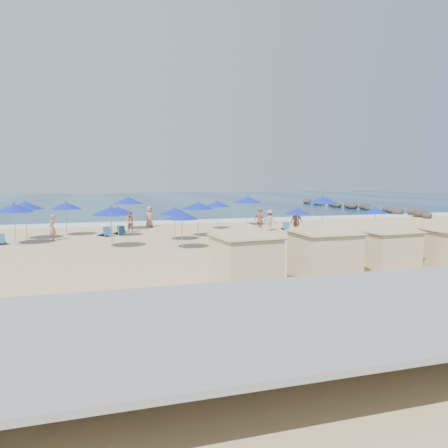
{
  "coord_description": "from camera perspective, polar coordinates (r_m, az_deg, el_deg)",
  "views": [
    {
      "loc": [
        -8.32,
        -23.23,
        3.96
      ],
      "look_at": [
        -0.34,
        3.0,
        1.08
      ],
      "focal_mm": 35.0,
      "sensor_mm": 36.0,
      "label": 1
    }
  ],
  "objects": [
    {
      "name": "rock_jetty",
      "position": [
        58.09,
        16.94,
        2.19
      ],
      "size": [
        2.56,
        26.66,
        0.96
      ],
      "color": "#282421",
      "rests_on": "ground"
    },
    {
      "name": "cabana_1",
      "position": [
        16.23,
        12.99,
        -2.59
      ],
      "size": [
        4.39,
        4.39,
        2.75
      ],
      "color": "beige",
      "rests_on": "ground"
    },
    {
      "name": "seawall",
      "position": [
        13.22,
        23.11,
        -8.97
      ],
      "size": [
        160.0,
        6.1,
        1.22
      ],
      "color": "gray",
      "rests_on": "ground"
    },
    {
      "name": "umbrella_9",
      "position": [
        36.45,
        3.14,
        3.18
      ],
      "size": [
        2.2,
        2.2,
        2.5
      ],
      "color": "#A5A8AD",
      "rests_on": "ground"
    },
    {
      "name": "umbrella_10",
      "position": [
        34.47,
        12.79,
        3.1
      ],
      "size": [
        2.33,
        2.33,
        2.65
      ],
      "color": "#A5A8AD",
      "rests_on": "ground"
    },
    {
      "name": "beachgoer_2",
      "position": [
        31.42,
        4.68,
        0.43
      ],
      "size": [
        0.85,
        1.17,
        1.84
      ],
      "primitive_type": "imported",
      "rotation": [
        0.0,
        0.0,
        5.13
      ],
      "color": "tan",
      "rests_on": "ground"
    },
    {
      "name": "cabana_2",
      "position": [
        18.01,
        20.3,
        -2.15
      ],
      "size": [
        4.23,
        4.23,
        2.66
      ],
      "color": "beige",
      "rests_on": "ground"
    },
    {
      "name": "beach_chair_3",
      "position": [
        25.5,
        3.93,
        -2.42
      ],
      "size": [
        0.55,
        1.21,
        0.67
      ],
      "color": "navy",
      "rests_on": "ground"
    },
    {
      "name": "umbrella_5",
      "position": [
        29.27,
        -3.41,
        2.42
      ],
      "size": [
        2.16,
        2.16,
        2.46
      ],
      "color": "#A5A8AD",
      "rests_on": "ground"
    },
    {
      "name": "umbrella_2",
      "position": [
        31.62,
        -19.96,
        2.27
      ],
      "size": [
        2.12,
        2.12,
        2.42
      ],
      "color": "#A5A8AD",
      "rests_on": "ground"
    },
    {
      "name": "umbrella_0",
      "position": [
        30.6,
        -24.51,
        2.22
      ],
      "size": [
        2.26,
        2.26,
        2.57
      ],
      "color": "#A5A8AD",
      "rests_on": "ground"
    },
    {
      "name": "umbrella_12",
      "position": [
        27.67,
        -6.44,
        1.67
      ],
      "size": [
        1.91,
        1.91,
        2.18
      ],
      "color": "#A5A8AD",
      "rests_on": "ground"
    },
    {
      "name": "umbrella_13",
      "position": [
        34.29,
        -12.39,
        3.02
      ],
      "size": [
        2.29,
        2.29,
        2.6
      ],
      "color": "#A5A8AD",
      "rests_on": "ground"
    },
    {
      "name": "surf_line",
      "position": [
        39.8,
        -4.78,
        0.33
      ],
      "size": [
        160.0,
        2.5,
        0.08
      ],
      "primitive_type": "cube",
      "color": "white",
      "rests_on": "ground"
    },
    {
      "name": "beach_chair_0",
      "position": [
        29.4,
        -27.2,
        -1.94
      ],
      "size": [
        0.72,
        1.31,
        0.68
      ],
      "color": "navy",
      "rests_on": "ground"
    },
    {
      "name": "beachgoer_0",
      "position": [
        29.73,
        -21.52,
        -0.45
      ],
      "size": [
        0.46,
        0.65,
        1.67
      ],
      "primitive_type": "imported",
      "rotation": [
        0.0,
        0.0,
        4.62
      ],
      "color": "tan",
      "rests_on": "ground"
    },
    {
      "name": "umbrella_3",
      "position": [
        25.31,
        -14.51,
        1.68
      ],
      "size": [
        2.16,
        2.16,
        2.46
      ],
      "color": "#A5A8AD",
      "rests_on": "ground"
    },
    {
      "name": "trash_bin",
      "position": [
        23.68,
        18.64,
        -3.02
      ],
      "size": [
        0.78,
        0.78,
        0.75
      ],
      "primitive_type": "cube",
      "rotation": [
        0.0,
        0.0,
        0.04
      ],
      "color": "black",
      "rests_on": "ground"
    },
    {
      "name": "umbrella_4",
      "position": [
        30.43,
        -13.68,
        1.82
      ],
      "size": [
        1.85,
        1.85,
        2.11
      ],
      "color": "#A5A8AD",
      "rests_on": "ground"
    },
    {
      "name": "umbrella_7",
      "position": [
        33.61,
        -0.87,
        2.65
      ],
      "size": [
        2.02,
        2.02,
        2.3
      ],
      "color": "#A5A8AD",
      "rests_on": "ground"
    },
    {
      "name": "ground",
      "position": [
        24.99,
        2.75,
        -3.12
      ],
      "size": [
        160.0,
        160.0,
        0.0
      ],
      "primitive_type": "plane",
      "color": "tan",
      "rests_on": "ground"
    },
    {
      "name": "beachgoer_1",
      "position": [
        32.6,
        -12.14,
        0.3
      ],
      "size": [
        0.98,
        0.95,
        1.59
      ],
      "primitive_type": "imported",
      "rotation": [
        0.0,
        0.0,
        5.64
      ],
      "color": "tan",
      "rests_on": "ground"
    },
    {
      "name": "ocean",
      "position": [
        78.77,
        -10.86,
        3.04
      ],
      "size": [
        160.0,
        80.0,
        0.06
      ],
      "primitive_type": "cube",
      "color": "navy",
      "rests_on": "ground"
    },
    {
      "name": "beach_chair_5",
      "position": [
        33.81,
        8.03,
        -0.41
      ],
      "size": [
        0.74,
        1.22,
        0.63
      ],
      "color": "navy",
      "rests_on": "ground"
    },
    {
      "name": "beachgoer_5",
      "position": [
        30.81,
        9.43,
        0.21
      ],
      "size": [
        1.12,
        0.69,
        1.79
      ],
      "primitive_type": "imported",
      "rotation": [
        0.0,
        0.0,
        3.4
      ],
      "color": "tan",
      "rests_on": "ground"
    },
    {
      "name": "umbrella_1",
      "position": [
        28.45,
        -25.75,
        1.9
      ],
      "size": [
        2.25,
        2.25,
        2.56
      ],
      "color": "#A5A8AD",
      "rests_on": "ground"
    },
    {
      "name": "umbrella_11",
      "position": [
        31.41,
        19.18,
        1.68
      ],
      "size": [
        1.79,
        1.79,
        2.04
      ],
      "color": "#A5A8AD",
      "rests_on": "ground"
    },
    {
      "name": "umbrella_6",
      "position": [
        24.29,
        -5.53,
        1.11
      ],
      "size": [
        1.92,
        1.92,
        2.19
      ],
      "color": "#A5A8AD",
      "rests_on": "ground"
    },
    {
      "name": "beach_chair_2",
      "position": [
        31.49,
        -13.51,
        -0.97
      ],
      "size": [
        0.93,
        1.31,
        0.66
      ],
      "color": "navy",
      "rests_on": "ground"
    },
    {
      "name": "beachgoer_4",
      "position": [
        35.98,
        -9.69,
        0.95
      ],
      "size": [
        0.98,
        0.89,
        1.68
      ],
      "primitive_type": "imported",
      "rotation": [
        0.0,
        0.0,
        0.55
      ],
      "color": "tan",
      "rests_on": "ground"
    },
    {
      "name": "beach_chair_4",
      "position": [
        29.3,
        10.33,
        -1.4
      ],
      "size": [
        1.0,
        1.33,
        0.67
      ],
      "color": "navy",
      "rests_on": "ground"
    },
    {
      "name": "umbrella_8",
      "position": [
        29.62,
        9.61,
        1.68
      ],
      "size": [
        1.79,
        1.79,
        2.04
      ],
      "color": "#A5A8AD",
      "rests_on": "ground"
    },
    {
      "name": "beachgoer_3",
      "position": [
        33.16,
        6.04,
        0.48
      ],
      "size": [
        1.13,
        1.14,
        1.58
      ],
      "primitive_type": "imported",
      "rotation": [
        0.0,
        0.0,
        2.35
      ],
      "color": "tan",
      "rests_on": "ground"
    },
    {
      "name": "cabana_0",
      "position": [
        15.1,
        2.85,
        -3.2
      ],
      "size": [
        4.28,
        4.28,
        2.7
      ],
      "color": "beige",
      "rests_on": "ground"
    },
    {
      "name": "beach_chair_1",
      "position": [
        30.91,
        -15.27,
        -1.12
      ],
      "size": [
        1.02,
        1.37,
        0.69
      ],
      "color": "navy",
      "rests_on": "ground"
    }
  ]
}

